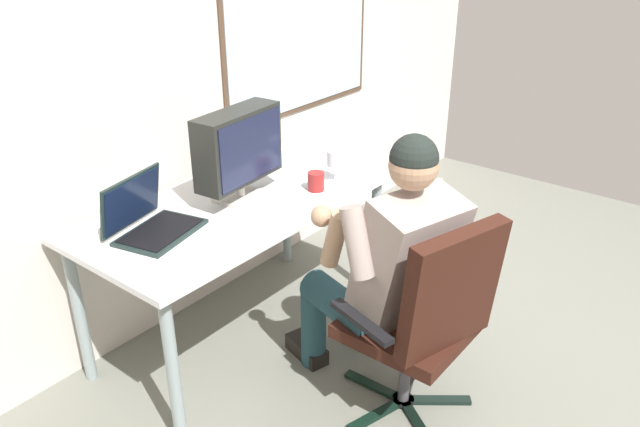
{
  "coord_description": "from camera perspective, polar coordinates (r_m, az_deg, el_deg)",
  "views": [
    {
      "loc": [
        -2.1,
        -0.22,
        1.99
      ],
      "look_at": [
        -0.2,
        1.27,
        0.81
      ],
      "focal_mm": 34.95,
      "sensor_mm": 36.0,
      "label": 1
    }
  ],
  "objects": [
    {
      "name": "wine_glass",
      "position": [
        3.12,
        1.4,
        4.93
      ],
      "size": [
        0.09,
        0.09,
        0.16
      ],
      "color": "silver",
      "rests_on": "desk"
    },
    {
      "name": "desk",
      "position": [
        3.0,
        -7.47,
        -0.33
      ],
      "size": [
        1.54,
        0.78,
        0.76
      ],
      "color": "gray",
      "rests_on": "ground"
    },
    {
      "name": "person_seated",
      "position": [
        2.64,
        6.08,
        -4.62
      ],
      "size": [
        0.64,
        0.86,
        1.26
      ],
      "color": "#1E3B45",
      "rests_on": "ground"
    },
    {
      "name": "desk_speaker",
      "position": [
        3.29,
        -5.23,
        5.19
      ],
      "size": [
        0.09,
        0.09,
        0.14
      ],
      "color": "black",
      "rests_on": "desk"
    },
    {
      "name": "wall_rear",
      "position": [
        3.28,
        -10.22,
        13.54
      ],
      "size": [
        5.4,
        0.08,
        2.6
      ],
      "color": "beige",
      "rests_on": "ground"
    },
    {
      "name": "crt_monitor",
      "position": [
        2.89,
        -7.45,
        5.97
      ],
      "size": [
        0.48,
        0.2,
        0.43
      ],
      "color": "beige",
      "rests_on": "desk"
    },
    {
      "name": "laptop",
      "position": [
        2.73,
        -15.52,
        -0.39
      ],
      "size": [
        0.41,
        0.36,
        0.24
      ],
      "color": "black",
      "rests_on": "desk"
    },
    {
      "name": "coffee_mug",
      "position": [
        3.04,
        -0.38,
        2.96
      ],
      "size": [
        0.08,
        0.08,
        0.09
      ],
      "color": "maroon",
      "rests_on": "desk"
    },
    {
      "name": "office_chair",
      "position": [
        2.56,
        9.86,
        -9.05
      ],
      "size": [
        0.65,
        0.63,
        0.96
      ],
      "color": "black",
      "rests_on": "ground"
    }
  ]
}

